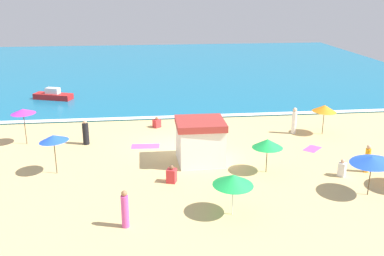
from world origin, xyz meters
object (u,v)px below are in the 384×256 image
object	(u,v)px
beachgoer_1	(157,123)
beach_umbrella_4	(233,180)
beachgoer_6	(86,133)
small_boat_0	(53,95)
lifeguard_cabana	(200,141)
beachgoer_3	(125,210)
beach_umbrella_3	(372,160)
beach_umbrella_7	(23,111)
beach_umbrella_8	(268,143)
beachgoer_2	(172,175)
beachgoer_5	(367,159)
beachgoer_4	(294,121)
beach_umbrella_1	(325,108)
beach_umbrella_0	(53,138)
beachgoer_0	(342,169)

from	to	relation	value
beachgoer_1	beach_umbrella_4	bearing A→B (deg)	-77.69
beachgoer_6	small_boat_0	world-z (taller)	beachgoer_6
lifeguard_cabana	beachgoer_3	xyz separation A→B (m)	(-4.03, -6.73, -0.48)
beach_umbrella_3	beachgoer_6	size ratio (longest dim) A/B	1.37
beachgoer_1	beachgoer_6	world-z (taller)	beachgoer_6
beach_umbrella_3	beachgoer_3	xyz separation A→B (m)	(-11.55, -1.67, -1.02)
beach_umbrella_7	small_boat_0	distance (m)	11.59
beach_umbrella_8	beachgoer_2	xyz separation A→B (m)	(-5.19, -0.71, -1.26)
beachgoer_3	beachgoer_5	distance (m)	13.52
beach_umbrella_3	beach_umbrella_4	size ratio (longest dim) A/B	0.91
beachgoer_4	beachgoer_6	distance (m)	13.87
lifeguard_cabana	beachgoer_2	bearing A→B (deg)	-125.39
beach_umbrella_1	beachgoer_2	world-z (taller)	beach_umbrella_1
lifeguard_cabana	beach_umbrella_3	xyz separation A→B (m)	(7.52, -5.05, 0.54)
beach_umbrella_7	beachgoer_2	size ratio (longest dim) A/B	2.50
beach_umbrella_8	beachgoer_3	distance (m)	8.91
beach_umbrella_1	beach_umbrella_7	world-z (taller)	beach_umbrella_7
lifeguard_cabana	beachgoer_6	distance (m)	7.82
beach_umbrella_0	small_boat_0	bearing A→B (deg)	100.83
beach_umbrella_1	beachgoer_6	size ratio (longest dim) A/B	1.39
beachgoer_1	beachgoer_5	bearing A→B (deg)	-39.95
beach_umbrella_1	beachgoer_2	size ratio (longest dim) A/B	2.39
beach_umbrella_3	beachgoer_5	size ratio (longest dim) A/B	1.42
beach_umbrella_3	beachgoer_0	distance (m)	2.66
beach_umbrella_1	lifeguard_cabana	bearing A→B (deg)	-155.92
beach_umbrella_0	beach_umbrella_1	bearing A→B (deg)	15.66
lifeguard_cabana	beachgoer_1	world-z (taller)	lifeguard_cabana
beachgoer_1	beachgoer_5	distance (m)	14.37
beach_umbrella_0	lifeguard_cabana	bearing A→B (deg)	5.21
beachgoer_1	beachgoer_6	distance (m)	5.53
beach_umbrella_7	beachgoer_1	xyz separation A→B (m)	(8.41, 2.55, -1.85)
beach_umbrella_3	beachgoer_1	bearing A→B (deg)	129.43
beach_umbrella_3	beach_umbrella_8	size ratio (longest dim) A/B	0.99
beach_umbrella_3	beach_umbrella_4	distance (m)	7.00
beach_umbrella_1	beachgoer_4	bearing A→B (deg)	170.41
lifeguard_cabana	beachgoer_4	xyz separation A→B (m)	(7.03, 4.33, -0.39)
beach_umbrella_3	beachgoer_2	bearing A→B (deg)	164.99
beach_umbrella_3	beachgoer_4	bearing A→B (deg)	93.03
beach_umbrella_1	beach_umbrella_8	size ratio (longest dim) A/B	1.00
beachgoer_1	small_boat_0	size ratio (longest dim) A/B	0.22
beach_umbrella_8	beach_umbrella_4	bearing A→B (deg)	-122.32
beachgoer_4	beach_umbrella_7	bearing A→B (deg)	-179.71
lifeguard_cabana	small_boat_0	world-z (taller)	lifeguard_cabana
lifeguard_cabana	beachgoer_0	xyz separation A→B (m)	(7.22, -2.81, -0.85)
beach_umbrella_1	beachgoer_1	distance (m)	11.61
beachgoer_0	beachgoer_3	world-z (taller)	beachgoer_3
beach_umbrella_8	beachgoer_4	xyz separation A→B (m)	(3.65, 6.17, -0.77)
beachgoer_2	beachgoer_6	world-z (taller)	beachgoer_6
beach_umbrella_3	beachgoer_6	distance (m)	16.88
beach_umbrella_0	beachgoer_2	world-z (taller)	beach_umbrella_0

